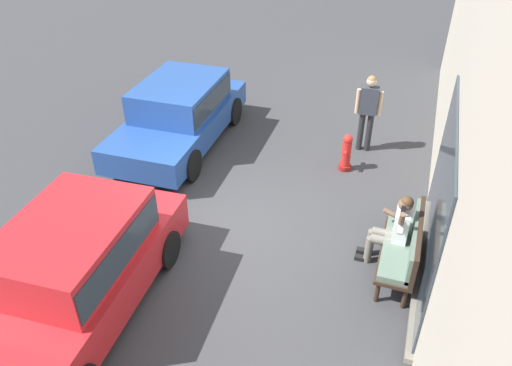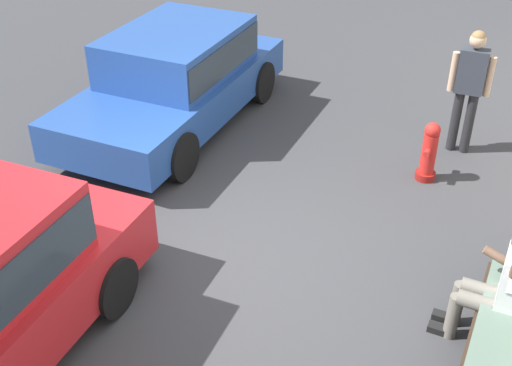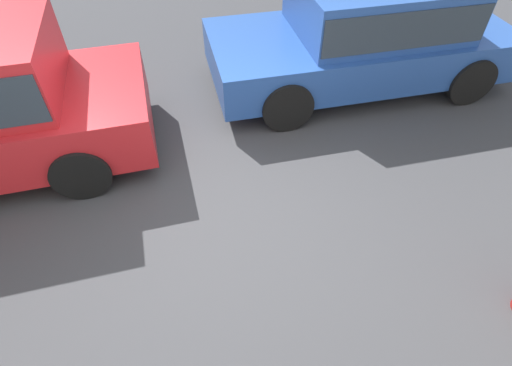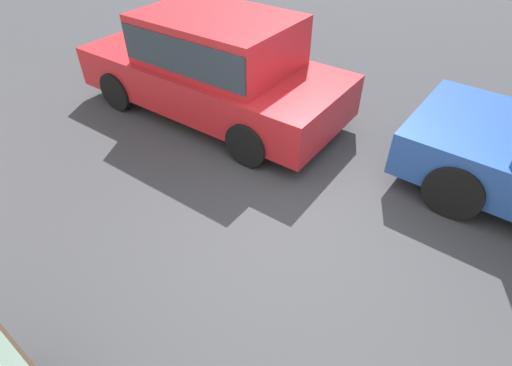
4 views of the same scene
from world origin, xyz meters
The scene contains 5 objects.
ground_plane centered at (0.00, 0.00, 0.00)m, with size 60.00×60.00×0.00m, color #38383A.
person_on_phone centered at (0.04, 2.67, 0.70)m, with size 0.73×0.74×1.33m.
parked_car_near centered at (-2.48, -2.23, 0.78)m, with size 4.16×1.94×1.42m.
pedestrian_standing centered at (-3.48, 1.72, 1.02)m, with size 0.22×0.55×1.73m.
fire_hydrant centered at (-2.53, 1.49, 0.39)m, with size 0.38×0.26×0.81m.
Camera 2 is at (4.79, 2.60, 4.49)m, focal length 45.00 mm.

